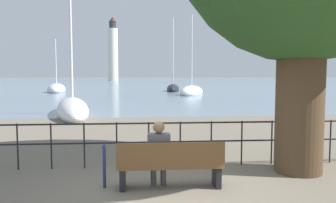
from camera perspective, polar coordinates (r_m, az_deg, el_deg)
ground_plane at (r=6.41m, az=0.39°, el=-14.72°), size 1000.00×1000.00×0.00m
harbor_water at (r=166.59m, az=-4.64°, el=3.69°), size 600.00×300.00×0.01m
park_bench at (r=6.22m, az=0.45°, el=-11.09°), size 1.98×0.45×0.90m
seated_person_left at (r=6.21m, az=-1.63°, el=-8.65°), size 0.42×0.35×1.27m
promenade_railing at (r=7.64m, az=-0.61°, el=-6.19°), size 13.99×0.04×1.05m
closed_umbrella at (r=6.36m, az=-11.05°, el=-10.42°), size 0.09×0.09×0.86m
sailboat_0 at (r=45.82m, az=0.87°, el=2.25°), size 2.45×5.96×10.55m
sailboat_1 at (r=37.15m, az=4.12°, el=1.70°), size 4.32×5.96×9.48m
sailboat_2 at (r=18.76m, az=-16.30°, el=-1.30°), size 3.49×8.34×7.45m
sailboat_3 at (r=45.40m, az=-18.83°, el=1.98°), size 3.45×6.84×7.43m
harbor_lighthouse at (r=146.88m, az=-9.57°, el=8.60°), size 4.31×4.31×27.82m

